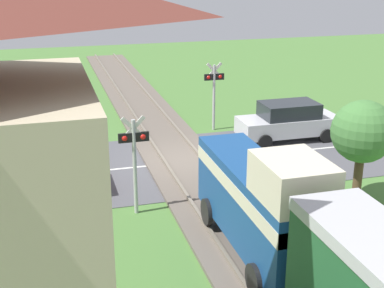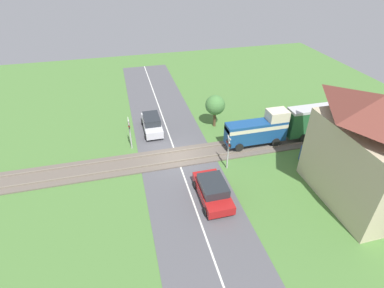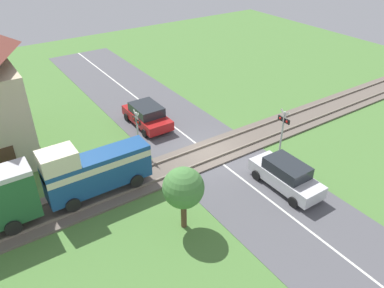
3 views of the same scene
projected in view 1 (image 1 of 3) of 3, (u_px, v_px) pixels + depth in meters
The scene contains 8 objects.
ground_plane at pixel (183, 163), 20.19m from camera, with size 60.00×60.00×0.00m, color #4C7A38.
road_surface at pixel (183, 163), 20.19m from camera, with size 48.00×6.40×0.02m.
track_bed at pixel (182, 161), 20.17m from camera, with size 2.80×48.00×0.24m.
car_near_crossing at pixel (288, 121), 22.51m from camera, with size 4.27×1.80×1.64m.
car_far_side at pixel (28, 172), 17.20m from camera, with size 4.30×2.06×1.57m.
crossing_signal_west_approach at pixel (214, 87), 23.50m from camera, with size 0.90×0.18×3.06m.
crossing_signal_east_approach at pixel (134, 152), 15.60m from camera, with size 0.90×0.18×3.06m.
tree_roadside_hedge at pixel (363, 132), 16.23m from camera, with size 1.93×1.93×3.30m.
Camera 1 is at (4.78, 18.23, 7.30)m, focal length 50.00 mm.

